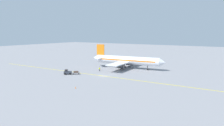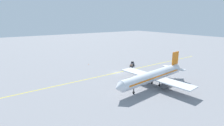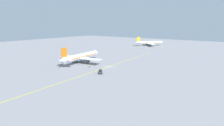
% 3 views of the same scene
% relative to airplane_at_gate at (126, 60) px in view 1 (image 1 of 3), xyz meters
% --- Properties ---
extents(ground_plane, '(400.00, 400.00, 0.00)m').
position_rel_airplane_at_gate_xyz_m(ground_plane, '(19.82, 1.23, -3.71)').
color(ground_plane, gray).
extents(apron_yellow_centreline, '(1.91, 120.00, 0.01)m').
position_rel_airplane_at_gate_xyz_m(apron_yellow_centreline, '(19.82, 1.23, -3.71)').
color(apron_yellow_centreline, yellow).
rests_on(apron_yellow_centreline, ground).
extents(airplane_at_gate, '(28.38, 35.55, 10.60)m').
position_rel_airplane_at_gate_xyz_m(airplane_at_gate, '(0.00, 0.00, 0.00)').
color(airplane_at_gate, silver).
rests_on(airplane_at_gate, ground).
extents(baggage_tug_dark, '(3.05, 3.28, 2.11)m').
position_rel_airplane_at_gate_xyz_m(baggage_tug_dark, '(24.98, -12.29, -2.81)').
color(baggage_tug_dark, '#333842').
rests_on(baggage_tug_dark, ground).
extents(baggage_cart_trailing, '(2.72, 2.90, 1.24)m').
position_rel_airplane_at_gate_xyz_m(baggage_cart_trailing, '(22.91, -9.72, -2.95)').
color(baggage_cart_trailing, gray).
rests_on(baggage_cart_trailing, ground).
extents(ground_crew_worker, '(0.32, 0.56, 1.68)m').
position_rel_airplane_at_gate_xyz_m(ground_crew_worker, '(12.38, -6.03, -2.80)').
color(ground_crew_worker, '#23232D').
rests_on(ground_crew_worker, ground).
extents(traffic_cone_near_nose, '(0.32, 0.32, 0.55)m').
position_rel_airplane_at_gate_xyz_m(traffic_cone_near_nose, '(39.20, 4.98, -3.43)').
color(traffic_cone_near_nose, orange).
rests_on(traffic_cone_near_nose, ground).
extents(traffic_cone_mid_apron, '(0.32, 0.32, 0.55)m').
position_rel_airplane_at_gate_xyz_m(traffic_cone_mid_apron, '(5.29, -0.96, -3.43)').
color(traffic_cone_mid_apron, orange).
rests_on(traffic_cone_mid_apron, ground).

